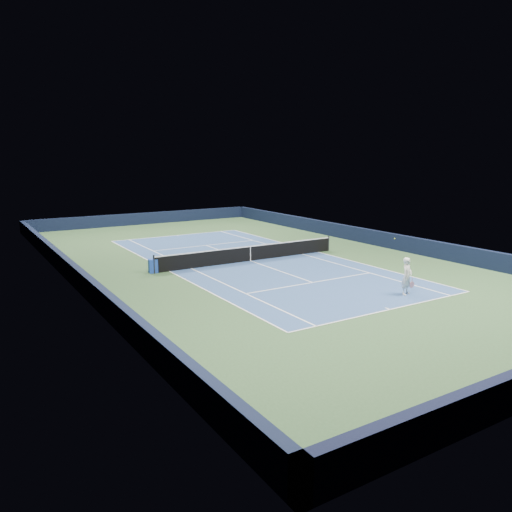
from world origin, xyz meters
TOP-DOWN VIEW (x-y plane):
  - ground at (0.00, 0.00)m, footprint 40.00×40.00m
  - wall_far at (0.00, 19.82)m, footprint 22.00×0.35m
  - wall_right at (10.82, 0.00)m, footprint 0.35×40.00m
  - wall_left at (-10.82, 0.00)m, footprint 0.35×40.00m
  - court_surface at (0.00, 0.00)m, footprint 10.97×23.77m
  - baseline_far at (0.00, 11.88)m, footprint 10.97×0.08m
  - baseline_near at (0.00, -11.88)m, footprint 10.97×0.08m
  - sideline_doubles_right at (5.49, 0.00)m, footprint 0.08×23.77m
  - sideline_doubles_left at (-5.49, 0.00)m, footprint 0.08×23.77m
  - sideline_singles_right at (4.12, 0.00)m, footprint 0.08×23.77m
  - sideline_singles_left at (-4.12, 0.00)m, footprint 0.08×23.77m
  - service_line_far at (0.00, 6.40)m, footprint 8.23×0.08m
  - service_line_near at (0.00, -6.40)m, footprint 8.23×0.08m
  - center_service_line at (0.00, 0.00)m, footprint 0.08×12.80m
  - center_mark_far at (0.00, 11.73)m, footprint 0.08×0.30m
  - center_mark_near at (0.00, -11.73)m, footprint 0.08×0.30m
  - tennis_net at (0.00, 0.00)m, footprint 12.90×0.10m
  - sponsor_cube at (-6.40, 0.19)m, footprint 0.58×0.51m
  - tennis_player at (2.44, -10.58)m, footprint 0.86×1.34m

SIDE VIEW (x-z plane):
  - ground at x=0.00m, z-range 0.00..0.00m
  - court_surface at x=0.00m, z-range 0.00..0.01m
  - baseline_far at x=0.00m, z-range 0.01..0.01m
  - baseline_near at x=0.00m, z-range 0.01..0.01m
  - sideline_doubles_right at x=5.49m, z-range 0.01..0.01m
  - sideline_doubles_left at x=-5.49m, z-range 0.01..0.01m
  - sideline_singles_right at x=4.12m, z-range 0.01..0.01m
  - sideline_singles_left at x=-4.12m, z-range 0.01..0.01m
  - service_line_far at x=0.00m, z-range 0.01..0.01m
  - service_line_near at x=0.00m, z-range 0.01..0.01m
  - center_service_line at x=0.00m, z-range 0.01..0.01m
  - center_mark_far at x=0.00m, z-range 0.01..0.01m
  - center_mark_near at x=0.00m, z-range 0.01..0.01m
  - sponsor_cube at x=-6.40m, z-range 0.00..0.79m
  - tennis_net at x=0.00m, z-range -0.03..1.04m
  - wall_far at x=0.00m, z-range 0.00..1.10m
  - wall_right at x=10.82m, z-range 0.00..1.10m
  - wall_left at x=-10.82m, z-range 0.00..1.10m
  - tennis_player at x=2.44m, z-range -0.40..2.23m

